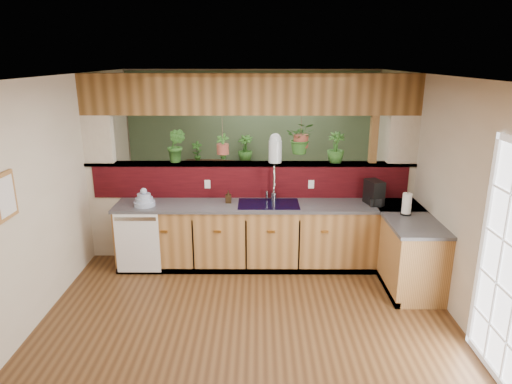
{
  "coord_description": "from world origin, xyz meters",
  "views": [
    {
      "loc": [
        0.11,
        -4.88,
        2.81
      ],
      "look_at": [
        0.08,
        0.7,
        1.15
      ],
      "focal_mm": 32.0,
      "sensor_mm": 36.0,
      "label": 1
    }
  ],
  "objects_px": {
    "dish_stack": "(144,200)",
    "glass_jar": "(275,148)",
    "soap_dispenser": "(228,197)",
    "faucet": "(274,182)",
    "coffee_maker": "(374,193)",
    "paper_towel": "(407,204)",
    "shelving_console": "(223,186)"
  },
  "relations": [
    {
      "from": "dish_stack",
      "to": "glass_jar",
      "type": "relative_size",
      "value": 0.69
    },
    {
      "from": "dish_stack",
      "to": "paper_towel",
      "type": "xyz_separation_m",
      "value": [
        3.38,
        -0.34,
        0.06
      ]
    },
    {
      "from": "faucet",
      "to": "glass_jar",
      "type": "height_order",
      "value": "glass_jar"
    },
    {
      "from": "faucet",
      "to": "coffee_maker",
      "type": "relative_size",
      "value": 1.53
    },
    {
      "from": "paper_towel",
      "to": "glass_jar",
      "type": "bearing_deg",
      "value": 153.92
    },
    {
      "from": "soap_dispenser",
      "to": "glass_jar",
      "type": "bearing_deg",
      "value": 26.54
    },
    {
      "from": "dish_stack",
      "to": "soap_dispenser",
      "type": "relative_size",
      "value": 1.64
    },
    {
      "from": "glass_jar",
      "to": "soap_dispenser",
      "type": "bearing_deg",
      "value": -153.46
    },
    {
      "from": "glass_jar",
      "to": "faucet",
      "type": "bearing_deg",
      "value": -96.68
    },
    {
      "from": "dish_stack",
      "to": "coffee_maker",
      "type": "height_order",
      "value": "coffee_maker"
    },
    {
      "from": "paper_towel",
      "to": "glass_jar",
      "type": "distance_m",
      "value": 1.89
    },
    {
      "from": "faucet",
      "to": "glass_jar",
      "type": "relative_size",
      "value": 1.22
    },
    {
      "from": "soap_dispenser",
      "to": "coffee_maker",
      "type": "relative_size",
      "value": 0.53
    },
    {
      "from": "dish_stack",
      "to": "faucet",
      "type": "bearing_deg",
      "value": 7.83
    },
    {
      "from": "faucet",
      "to": "dish_stack",
      "type": "distance_m",
      "value": 1.75
    },
    {
      "from": "paper_towel",
      "to": "shelving_console",
      "type": "xyz_separation_m",
      "value": [
        -2.52,
        2.7,
        -0.53
      ]
    },
    {
      "from": "faucet",
      "to": "shelving_console",
      "type": "distance_m",
      "value": 2.39
    },
    {
      "from": "faucet",
      "to": "soap_dispenser",
      "type": "bearing_deg",
      "value": -170.97
    },
    {
      "from": "faucet",
      "to": "paper_towel",
      "type": "height_order",
      "value": "faucet"
    },
    {
      "from": "glass_jar",
      "to": "shelving_console",
      "type": "bearing_deg",
      "value": 115.15
    },
    {
      "from": "paper_towel",
      "to": "dish_stack",
      "type": "bearing_deg",
      "value": 174.33
    },
    {
      "from": "glass_jar",
      "to": "shelving_console",
      "type": "distance_m",
      "value": 2.37
    },
    {
      "from": "soap_dispenser",
      "to": "coffee_maker",
      "type": "height_order",
      "value": "coffee_maker"
    },
    {
      "from": "soap_dispenser",
      "to": "coffee_maker",
      "type": "bearing_deg",
      "value": -1.53
    },
    {
      "from": "glass_jar",
      "to": "coffee_maker",
      "type": "bearing_deg",
      "value": -15.76
    },
    {
      "from": "soap_dispenser",
      "to": "dish_stack",
      "type": "bearing_deg",
      "value": -172.84
    },
    {
      "from": "coffee_maker",
      "to": "soap_dispenser",
      "type": "bearing_deg",
      "value": 162.28
    },
    {
      "from": "dish_stack",
      "to": "glass_jar",
      "type": "distance_m",
      "value": 1.91
    },
    {
      "from": "coffee_maker",
      "to": "paper_towel",
      "type": "bearing_deg",
      "value": -70.39
    },
    {
      "from": "dish_stack",
      "to": "coffee_maker",
      "type": "distance_m",
      "value": 3.08
    },
    {
      "from": "paper_towel",
      "to": "shelving_console",
      "type": "relative_size",
      "value": 0.21
    },
    {
      "from": "faucet",
      "to": "dish_stack",
      "type": "xyz_separation_m",
      "value": [
        -1.73,
        -0.24,
        -0.19
      ]
    }
  ]
}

